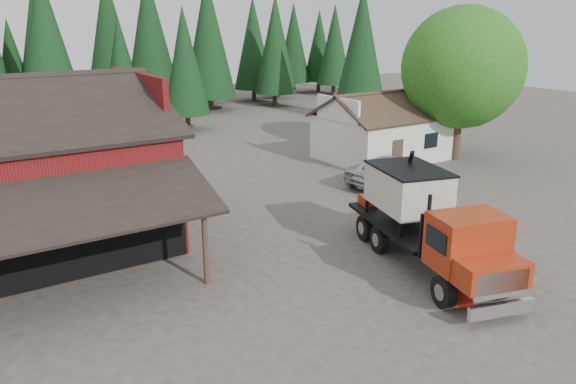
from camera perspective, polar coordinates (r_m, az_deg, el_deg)
ground at (r=22.21m, az=7.46°, el=-7.64°), size 120.00×120.00×0.00m
red_barn at (r=25.95m, az=-27.00°, el=0.58°), size 12.80×13.63×7.18m
farmhouse at (r=39.30m, az=9.60°, el=5.78°), size 8.60×6.42×4.65m
deciduous_tree at (r=39.56m, az=17.32°, el=11.55°), size 8.00×8.00×10.20m
conifer_backdrop at (r=59.37m, az=-20.19°, el=7.15°), size 76.00×16.00×16.00m
near_pine_b at (r=49.20m, az=-10.46°, el=12.96°), size 3.96×3.96×10.40m
near_pine_c at (r=54.30m, az=7.48°, el=14.53°), size 4.84×4.84×12.40m
near_pine_d at (r=50.02m, az=-23.34°, el=13.68°), size 5.28×5.28×13.40m
feed_truck at (r=22.07m, az=13.97°, el=-2.71°), size 4.95×9.56×4.17m
silver_car at (r=33.10m, az=10.84°, el=2.15°), size 6.45×3.49×1.72m
equip_box at (r=20.29m, az=16.94°, el=-9.85°), size 1.15×1.30×0.60m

